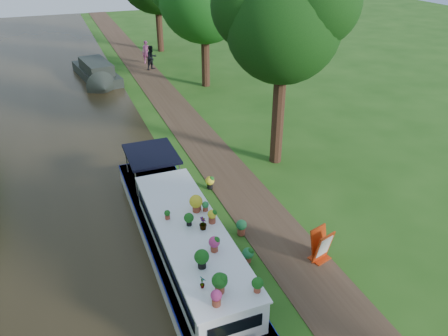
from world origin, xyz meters
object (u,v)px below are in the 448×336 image
Objects in this scene: plant_boat at (192,255)px; second_boat at (97,72)px; pedestrian_dark at (152,58)px; sandwich_board at (321,247)px; pedestrian_pink at (146,52)px.

second_boat is at bearing 90.51° from plant_boat.
sandwich_board is at bearing -117.41° from pedestrian_dark.
pedestrian_pink is (4.15, 25.38, 0.09)m from plant_boat.
second_boat is at bearing 84.20° from sandwich_board.
pedestrian_pink is 1.95m from pedestrian_dark.
sandwich_board is at bearing -87.84° from second_boat.
plant_boat reaches higher than second_boat.
plant_boat is 7.34× the size of pedestrian_dark.
plant_boat reaches higher than pedestrian_dark.
pedestrian_pink is 0.99× the size of pedestrian_dark.
plant_boat is at bearing 153.12° from sandwich_board.
plant_boat is at bearing -127.52° from pedestrian_dark.
second_boat is 4.10× the size of pedestrian_pink.
second_boat reaches higher than sandwich_board.
pedestrian_dark reaches higher than second_boat.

